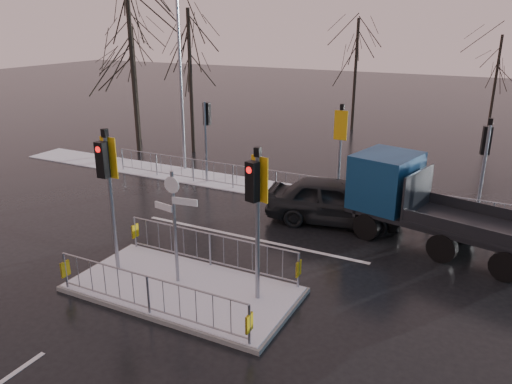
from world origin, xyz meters
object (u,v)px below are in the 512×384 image
at_px(car_far_lane, 335,201).
at_px(flatbed_truck, 409,196).
at_px(street_lamp_left, 182,74).
at_px(traffic_island, 182,278).

bearing_deg(car_far_lane, flatbed_truck, -106.04).
xyz_separation_m(car_far_lane, street_lamp_left, (-8.44, 3.13, 3.69)).
bearing_deg(street_lamp_left, flatbed_truck, -16.96).
bearing_deg(flatbed_truck, street_lamp_left, 163.04).
distance_m(car_far_lane, street_lamp_left, 9.73).
xyz_separation_m(car_far_lane, flatbed_truck, (2.51, -0.21, 0.63)).
distance_m(traffic_island, car_far_lane, 6.69).
bearing_deg(car_far_lane, traffic_island, 151.08).
bearing_deg(traffic_island, car_far_lane, 72.36).
height_order(traffic_island, street_lamp_left, street_lamp_left).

